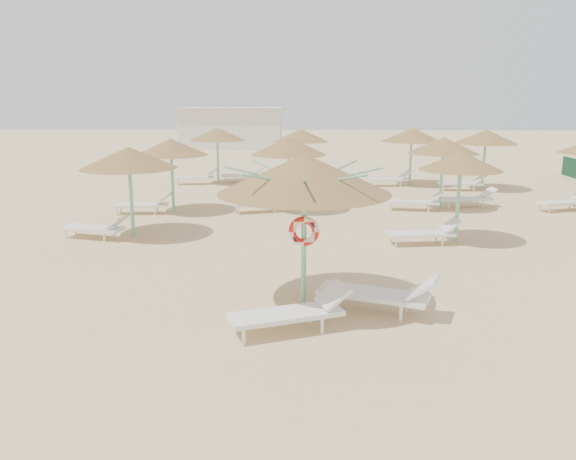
{
  "coord_description": "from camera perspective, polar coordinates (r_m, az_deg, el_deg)",
  "views": [
    {
      "loc": [
        -0.1,
        -11.0,
        4.2
      ],
      "look_at": [
        -0.44,
        1.07,
        1.3
      ],
      "focal_mm": 35.0,
      "sensor_mm": 36.0,
      "label": 1
    }
  ],
  "objects": [
    {
      "name": "ground",
      "position": [
        11.77,
        2.02,
        -7.4
      ],
      "size": [
        120.0,
        120.0,
        0.0
      ],
      "primitive_type": "plane",
      "color": "tan",
      "rests_on": "ground"
    },
    {
      "name": "main_palapa",
      "position": [
        11.07,
        1.67,
        5.67
      ],
      "size": [
        3.45,
        3.45,
        3.09
      ],
      "color": "#71C3A8",
      "rests_on": "ground"
    },
    {
      "name": "palapa_field",
      "position": [
        22.17,
        7.19,
        8.54
      ],
      "size": [
        19.36,
        14.11,
        2.72
      ],
      "color": "#71C3A8",
      "rests_on": "ground"
    },
    {
      "name": "service_hut",
      "position": [
        46.44,
        -5.76,
        10.29
      ],
      "size": [
        8.4,
        4.4,
        3.25
      ],
      "color": "silver",
      "rests_on": "ground"
    },
    {
      "name": "lounger_main_b",
      "position": [
        11.27,
        9.39,
        -6.36
      ],
      "size": [
        2.43,
        1.5,
        0.85
      ],
      "rotation": [
        0.0,
        0.0,
        -0.37
      ],
      "color": "white",
      "rests_on": "ground"
    },
    {
      "name": "lounger_main_a",
      "position": [
        10.28,
        0.58,
        -8.28
      ],
      "size": [
        2.31,
        1.42,
        0.81
      ],
      "rotation": [
        0.0,
        0.0,
        0.37
      ],
      "color": "white",
      "rests_on": "ground"
    }
  ]
}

